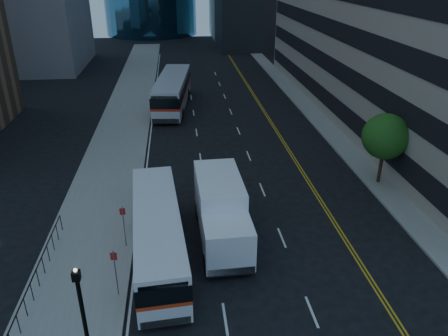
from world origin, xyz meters
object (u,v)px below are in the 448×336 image
Objects in this scene: lamp_post at (83,315)px; box_truck at (221,211)px; bus_rear at (173,91)px; street_tree at (386,137)px; bus_front at (158,233)px.

lamp_post is 10.26m from box_truck.
lamp_post is 34.48m from bus_rear.
box_truck is (6.00, 8.28, -0.88)m from lamp_post.
lamp_post is 0.62× the size of box_truck.
street_tree is 25.09m from bus_rear.
lamp_post reaches higher than bus_rear.
bus_rear is (0.91, 27.33, 0.31)m from bus_front.
street_tree is at bearing 19.88° from bus_front.
bus_front is at bearing -155.65° from street_tree.
box_truck is (3.53, 1.31, 0.30)m from bus_front.
lamp_post is at bearing -88.89° from bus_rear.
box_truck is at bearing -77.52° from bus_rear.
lamp_post is (-18.00, -14.00, -0.92)m from street_tree.
street_tree is 0.69× the size of box_truck.
street_tree is 0.38× the size of bus_rear.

